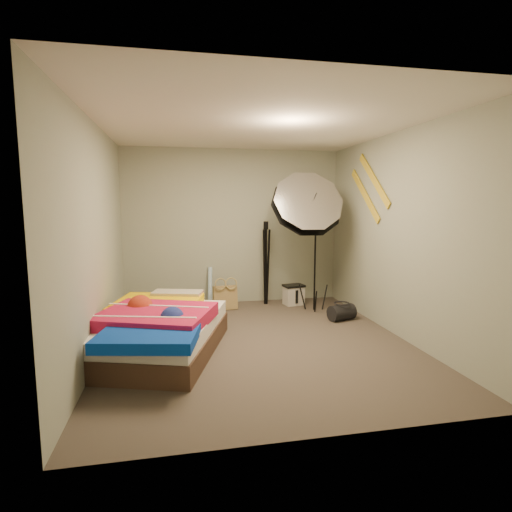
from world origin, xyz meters
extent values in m
plane|color=#4D433B|center=(0.00, 0.00, 0.00)|extent=(4.00, 4.00, 0.00)
plane|color=silver|center=(0.00, 0.00, 2.50)|extent=(4.00, 4.00, 0.00)
plane|color=gray|center=(0.00, 2.00, 1.25)|extent=(3.50, 0.00, 3.50)
plane|color=gray|center=(0.00, -2.00, 1.25)|extent=(3.50, 0.00, 3.50)
plane|color=gray|center=(-1.75, 0.00, 1.25)|extent=(0.00, 4.00, 4.00)
plane|color=gray|center=(1.75, 0.00, 1.25)|extent=(0.00, 4.00, 4.00)
cube|color=#A38755|center=(-0.20, 1.55, 0.18)|extent=(0.38, 0.19, 0.38)
cylinder|color=#6CB0E2|center=(-0.40, 1.90, 0.31)|extent=(0.10, 0.19, 0.61)
cube|color=beige|center=(0.93, 1.63, 0.15)|extent=(0.33, 0.27, 0.30)
cylinder|color=black|center=(1.34, 0.65, 0.11)|extent=(0.41, 0.32, 0.22)
cube|color=gold|center=(1.73, 0.60, 1.95)|extent=(0.02, 0.91, 0.78)
cube|color=gold|center=(1.73, 0.85, 1.75)|extent=(0.02, 0.91, 0.78)
cube|color=#473024|center=(-1.15, -0.11, 0.11)|extent=(1.71, 2.06, 0.23)
cube|color=silver|center=(-1.15, -0.11, 0.31)|extent=(1.67, 2.01, 0.16)
cube|color=#F2C000|center=(-1.15, 0.31, 0.42)|extent=(1.14, 1.05, 0.12)
cube|color=#C41945|center=(-1.15, -0.25, 0.44)|extent=(1.37, 1.27, 0.14)
cube|color=#0C3EBC|center=(-1.18, -0.79, 0.41)|extent=(1.01, 0.87, 0.11)
cube|color=#BF8591|center=(-0.92, 0.61, 0.46)|extent=(0.67, 0.44, 0.12)
cylinder|color=black|center=(1.15, 1.25, 0.85)|extent=(0.03, 0.03, 1.70)
cube|color=black|center=(1.15, 1.25, 1.64)|extent=(0.08, 0.08, 0.11)
cone|color=silver|center=(0.95, 1.14, 1.59)|extent=(1.32, 1.01, 1.25)
cylinder|color=black|center=(0.49, 1.76, 0.61)|extent=(0.05, 0.05, 1.22)
cube|color=black|center=(0.49, 1.76, 1.29)|extent=(0.09, 0.09, 0.13)
camera|label=1|loc=(-0.90, -4.47, 1.63)|focal=28.00mm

